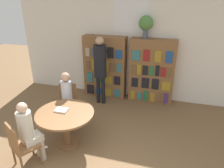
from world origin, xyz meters
name	(u,v)px	position (x,y,z in m)	size (l,w,h in m)	color
wall_back	(130,44)	(0.00, 3.71, 1.51)	(6.40, 0.07, 3.00)	silver
bookshelf_left	(105,67)	(-0.65, 3.51, 0.86)	(1.18, 0.34, 1.72)	brown
bookshelf_right	(152,71)	(0.65, 3.51, 0.86)	(1.18, 0.34, 1.72)	brown
flower_vase	(146,24)	(0.42, 3.52, 2.08)	(0.36, 0.36, 0.55)	#475166
reading_table	(65,119)	(-0.71, 1.19, 0.59)	(1.11, 1.11, 0.73)	brown
chair_near_camera	(20,144)	(-1.17, 0.42, 0.49)	(0.55, 0.55, 0.88)	brown
chair_left_side	(68,101)	(-1.07, 2.01, 0.49)	(0.53, 0.53, 0.88)	brown
seated_reader_left	(67,97)	(-1.00, 1.84, 0.70)	(0.34, 0.39, 1.25)	#B2B7C6
seated_reader_right	(29,130)	(-1.07, 0.58, 0.69)	(0.37, 0.40, 1.23)	beige
librarian_standing	(100,64)	(-0.61, 3.01, 1.12)	(0.32, 0.59, 1.81)	black
open_book_on_table	(61,110)	(-0.81, 1.24, 0.74)	(0.24, 0.18, 0.03)	silver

